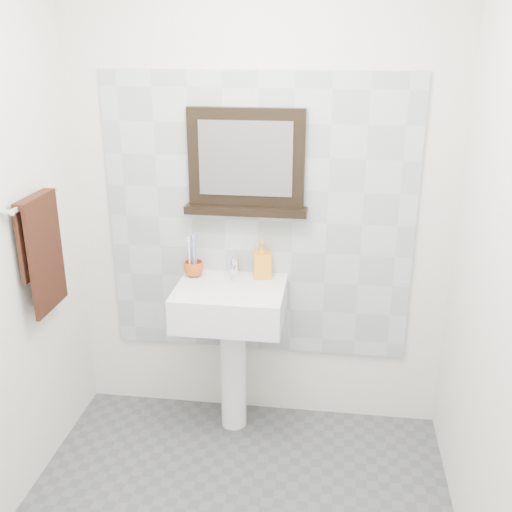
{
  "coord_description": "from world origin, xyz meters",
  "views": [
    {
      "loc": [
        0.39,
        -1.88,
        2.06
      ],
      "look_at": [
        0.06,
        0.55,
        1.15
      ],
      "focal_mm": 42.0,
      "sensor_mm": 36.0,
      "label": 1
    }
  ],
  "objects": [
    {
      "name": "towel_bar",
      "position": [
        -0.95,
        0.57,
        1.36
      ],
      "size": [
        0.07,
        0.4,
        0.03
      ],
      "color": "silver",
      "rests_on": "left_wall"
    },
    {
      "name": "hand_towel",
      "position": [
        -0.94,
        0.57,
        1.15
      ],
      "size": [
        0.06,
        0.3,
        0.55
      ],
      "color": "black",
      "rests_on": "towel_bar"
    },
    {
      "name": "soap_dispenser",
      "position": [
        0.03,
        1.02,
        0.96
      ],
      "size": [
        0.11,
        0.11,
        0.2
      ],
      "primitive_type": "imported",
      "rotation": [
        0.0,
        0.0,
        0.21
      ],
      "color": "orange",
      "rests_on": "pedestal_sink"
    },
    {
      "name": "toothbrushes",
      "position": [
        -0.33,
        0.98,
        0.98
      ],
      "size": [
        0.05,
        0.04,
        0.21
      ],
      "color": "white",
      "rests_on": "toothbrush_cup"
    },
    {
      "name": "back_wall",
      "position": [
        0.0,
        1.1,
        1.25
      ],
      "size": [
        2.0,
        0.01,
        2.5
      ],
      "primitive_type": "cube",
      "color": "silver",
      "rests_on": "ground"
    },
    {
      "name": "toothbrush_cup",
      "position": [
        -0.33,
        0.98,
        0.9
      ],
      "size": [
        0.11,
        0.11,
        0.08
      ],
      "primitive_type": "imported",
      "rotation": [
        0.0,
        0.0,
        -0.06
      ],
      "color": "#C34517",
      "rests_on": "pedestal_sink"
    },
    {
      "name": "framed_mirror",
      "position": [
        -0.06,
        1.06,
        1.45
      ],
      "size": [
        0.63,
        0.11,
        0.53
      ],
      "color": "black",
      "rests_on": "back_wall"
    },
    {
      "name": "splashback",
      "position": [
        0.0,
        1.09,
        1.15
      ],
      "size": [
        1.6,
        0.02,
        1.5
      ],
      "primitive_type": "cube",
      "color": "#A9B3B7",
      "rests_on": "back_wall"
    },
    {
      "name": "pedestal_sink",
      "position": [
        -0.11,
        0.87,
        0.68
      ],
      "size": [
        0.55,
        0.44,
        0.96
      ],
      "color": "white",
      "rests_on": "ground"
    }
  ]
}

